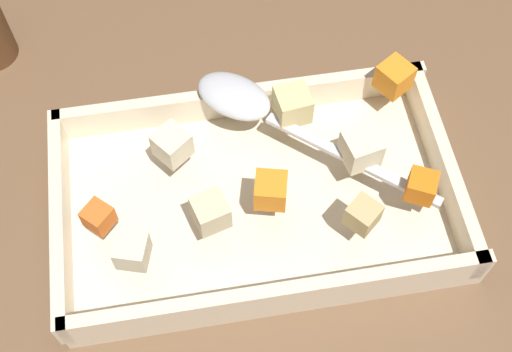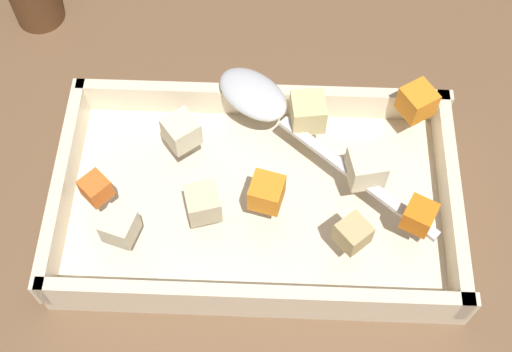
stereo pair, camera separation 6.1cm
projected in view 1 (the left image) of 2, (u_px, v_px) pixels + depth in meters
The scene contains 13 objects.
ground_plane at pixel (263, 223), 0.66m from camera, with size 4.00×4.00×0.00m, color brown.
baking_dish at pixel (256, 200), 0.66m from camera, with size 0.38×0.22×0.05m.
carrot_chunk_under_handle at pixel (270, 187), 0.60m from camera, with size 0.03×0.03×0.03m, color orange.
carrot_chunk_mid_left at pixel (394, 77), 0.67m from camera, with size 0.03×0.03×0.03m, color orange.
carrot_chunk_corner_ne at pixel (98, 212), 0.60m from camera, with size 0.02×0.02×0.02m, color orange.
carrot_chunk_rim_edge at pixel (421, 186), 0.61m from camera, with size 0.03×0.03×0.03m, color orange.
potato_chunk_mid_right at pixel (172, 145), 0.63m from camera, with size 0.03×0.03×0.03m, color beige.
potato_chunk_corner_se at pixel (293, 105), 0.65m from camera, with size 0.03×0.03×0.03m, color #E0CC89.
potato_chunk_far_right at pixel (210, 212), 0.59m from camera, with size 0.03×0.03×0.03m, color beige.
potato_chunk_center at pixel (361, 149), 0.62m from camera, with size 0.03×0.03×0.03m, color beige.
potato_chunk_far_left at pixel (363, 215), 0.59m from camera, with size 0.03×0.03×0.03m, color tan.
potato_chunk_near_right at pixel (132, 251), 0.57m from camera, with size 0.03×0.03×0.03m, color beige.
serving_spoon at pixel (246, 103), 0.66m from camera, with size 0.22×0.19×0.02m.
Camera 1 is at (0.05, 0.28, 0.60)m, focal length 47.72 mm.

